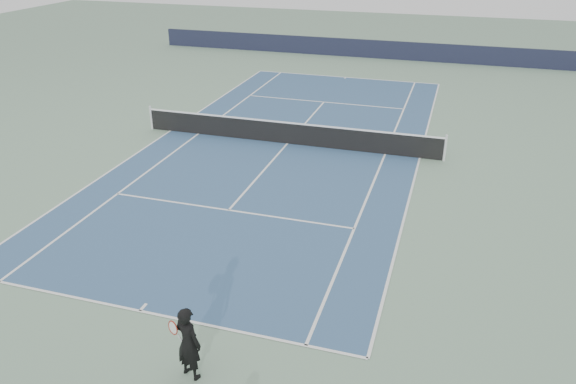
% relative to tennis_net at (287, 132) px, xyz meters
% --- Properties ---
extents(ground, '(80.00, 80.00, 0.00)m').
position_rel_tennis_net_xyz_m(ground, '(0.00, 0.00, -0.50)').
color(ground, gray).
extents(court_surface, '(10.97, 23.77, 0.01)m').
position_rel_tennis_net_xyz_m(court_surface, '(0.00, 0.00, -0.50)').
color(court_surface, '#325277').
rests_on(court_surface, ground).
extents(tennis_net, '(12.90, 0.10, 1.07)m').
position_rel_tennis_net_xyz_m(tennis_net, '(0.00, 0.00, 0.00)').
color(tennis_net, silver).
rests_on(tennis_net, ground).
extents(windscreen_far, '(30.00, 0.25, 1.20)m').
position_rel_tennis_net_xyz_m(windscreen_far, '(0.00, 17.88, 0.10)').
color(windscreen_far, black).
rests_on(windscreen_far, ground).
extents(tennis_player, '(0.82, 0.63, 1.67)m').
position_rel_tennis_net_xyz_m(tennis_player, '(2.10, -13.42, 0.33)').
color(tennis_player, black).
rests_on(tennis_player, ground).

